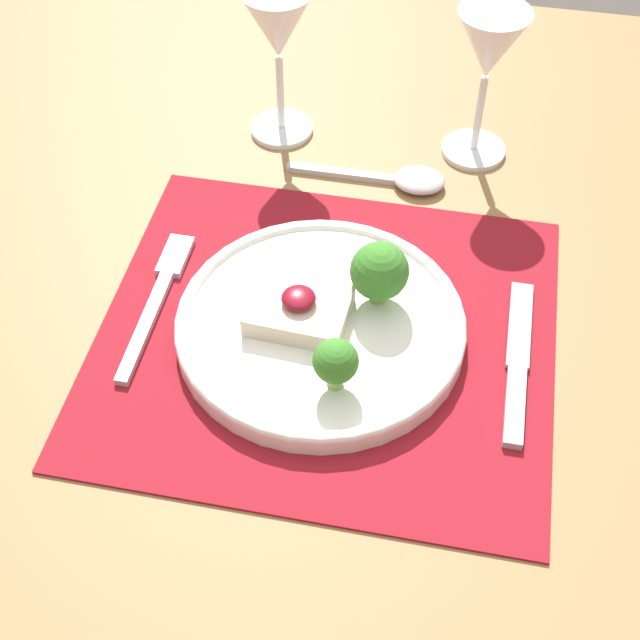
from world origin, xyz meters
TOP-DOWN VIEW (x-y plane):
  - dining_table at (0.00, 0.00)m, footprint 1.31×1.21m
  - placemat at (0.00, 0.00)m, footprint 0.40×0.37m
  - dinner_plate at (-0.00, -0.00)m, footprint 0.26×0.26m
  - fork at (-0.16, 0.01)m, footprint 0.02×0.18m
  - knife at (0.17, -0.01)m, footprint 0.02×0.18m
  - spoon at (0.04, 0.22)m, footprint 0.17×0.04m
  - wine_glass_near at (0.11, 0.29)m, footprint 0.07×0.07m
  - wine_glass_far at (-0.10, 0.28)m, footprint 0.07×0.07m

SIDE VIEW (x-z plane):
  - dining_table at x=0.00m, z-range 0.29..1.02m
  - placemat at x=0.00m, z-range 0.73..0.74m
  - fork at x=-0.16m, z-range 0.74..0.74m
  - knife at x=0.17m, z-range 0.73..0.74m
  - spoon at x=0.04m, z-range 0.73..0.75m
  - dinner_plate at x=0.00m, z-range 0.71..0.79m
  - wine_glass_far at x=-0.10m, z-range 0.77..0.94m
  - wine_glass_near at x=0.11m, z-range 0.77..0.94m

